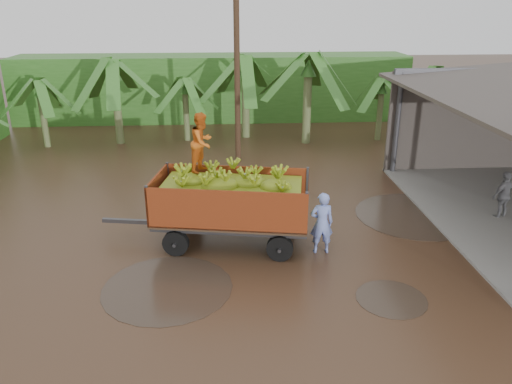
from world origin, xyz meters
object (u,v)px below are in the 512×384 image
(banana_trailer, at_px, (231,200))
(man_blue, at_px, (322,223))
(man_grey, at_px, (504,195))
(utility_pole, at_px, (237,58))

(banana_trailer, distance_m, man_blue, 2.59)
(man_grey, height_order, utility_pole, utility_pole)
(man_blue, bearing_deg, man_grey, -164.13)
(banana_trailer, distance_m, man_grey, 8.67)
(utility_pole, bearing_deg, man_blue, -77.01)
(banana_trailer, relative_size, utility_pole, 0.71)
(man_blue, relative_size, utility_pole, 0.21)
(man_grey, bearing_deg, man_blue, -3.55)
(banana_trailer, height_order, utility_pole, utility_pole)
(utility_pole, bearing_deg, banana_trailer, -93.24)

